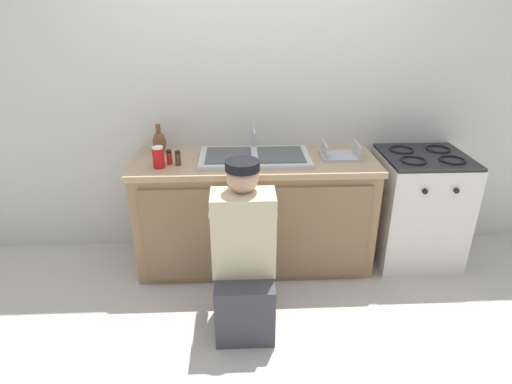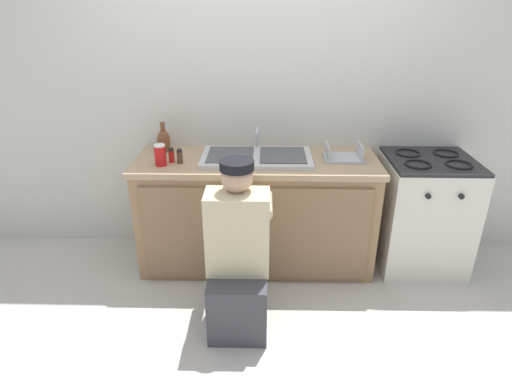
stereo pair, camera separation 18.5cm
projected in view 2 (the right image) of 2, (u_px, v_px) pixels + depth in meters
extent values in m
plane|color=beige|center=(256.00, 281.00, 3.21)|extent=(12.00, 12.00, 0.00)
cube|color=silver|center=(258.00, 97.00, 3.28)|extent=(6.00, 0.10, 2.50)
cube|color=#997551|center=(257.00, 214.00, 3.31)|extent=(1.75, 0.60, 0.82)
cube|color=#866747|center=(197.00, 234.00, 3.04)|extent=(0.77, 0.02, 0.72)
cube|color=#866747|center=(315.00, 235.00, 3.02)|extent=(0.77, 0.02, 0.72)
cube|color=tan|center=(257.00, 162.00, 3.14)|extent=(1.79, 0.62, 0.04)
cube|color=silver|center=(257.00, 157.00, 3.12)|extent=(0.80, 0.44, 0.03)
cube|color=#4C4F51|center=(231.00, 155.00, 3.12)|extent=(0.33, 0.35, 0.01)
cube|color=#4C4F51|center=(283.00, 155.00, 3.11)|extent=(0.33, 0.35, 0.01)
cylinder|color=#B7BABF|center=(257.00, 139.00, 3.26)|extent=(0.02, 0.02, 0.18)
cylinder|color=#B7BABF|center=(257.00, 131.00, 3.15)|extent=(0.02, 0.16, 0.02)
cube|color=silver|center=(422.00, 214.00, 3.28)|extent=(0.63, 0.60, 0.85)
cube|color=#262628|center=(432.00, 161.00, 3.10)|extent=(0.62, 0.59, 0.02)
torus|color=black|center=(418.00, 164.00, 2.99)|extent=(0.19, 0.19, 0.02)
torus|color=black|center=(459.00, 165.00, 2.98)|extent=(0.19, 0.19, 0.02)
torus|color=black|center=(408.00, 153.00, 3.21)|extent=(0.19, 0.19, 0.02)
torus|color=black|center=(446.00, 153.00, 3.20)|extent=(0.19, 0.19, 0.02)
cylinder|color=black|center=(428.00, 196.00, 2.88)|extent=(0.04, 0.02, 0.04)
cylinder|color=black|center=(461.00, 197.00, 2.87)|extent=(0.04, 0.02, 0.04)
cube|color=#3F3F47|center=(238.00, 300.00, 2.70)|extent=(0.36, 0.40, 0.40)
cube|color=beige|center=(238.00, 232.00, 2.56)|extent=(0.38, 0.22, 0.52)
sphere|color=tan|center=(237.00, 177.00, 2.46)|extent=(0.19, 0.19, 0.19)
cylinder|color=black|center=(237.00, 165.00, 2.43)|extent=(0.20, 0.20, 0.06)
cube|color=black|center=(238.00, 163.00, 2.51)|extent=(0.13, 0.09, 0.02)
cylinder|color=beige|center=(213.00, 204.00, 2.71)|extent=(0.08, 0.30, 0.08)
cylinder|color=beige|center=(266.00, 204.00, 2.70)|extent=(0.08, 0.30, 0.08)
cylinder|color=red|center=(160.00, 156.00, 2.98)|extent=(0.08, 0.08, 0.14)
cylinder|color=white|center=(159.00, 145.00, 2.95)|extent=(0.08, 0.08, 0.01)
ellipsoid|color=brown|center=(164.00, 141.00, 3.24)|extent=(0.10, 0.10, 0.17)
cylinder|color=brown|center=(162.00, 126.00, 3.20)|extent=(0.04, 0.04, 0.06)
cube|color=#B2B7BC|center=(343.00, 158.00, 3.12)|extent=(0.28, 0.22, 0.02)
cube|color=#B2B7BC|center=(327.00, 151.00, 3.10)|extent=(0.01, 0.21, 0.10)
cube|color=#B2B7BC|center=(360.00, 152.00, 3.10)|extent=(0.01, 0.21, 0.10)
cylinder|color=#513823|center=(180.00, 158.00, 3.03)|extent=(0.04, 0.04, 0.08)
cylinder|color=black|center=(179.00, 151.00, 3.01)|extent=(0.04, 0.04, 0.02)
cylinder|color=red|center=(172.00, 156.00, 3.05)|extent=(0.04, 0.04, 0.08)
cylinder|color=black|center=(171.00, 149.00, 3.03)|extent=(0.04, 0.04, 0.02)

